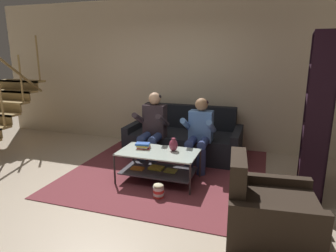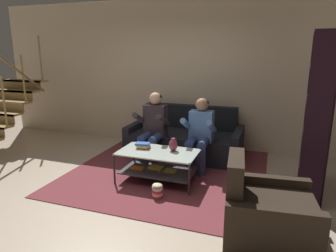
% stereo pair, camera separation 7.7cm
% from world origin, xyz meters
% --- Properties ---
extents(ground, '(16.80, 16.80, 0.00)m').
position_xyz_m(ground, '(0.00, 0.00, 0.00)').
color(ground, '#BFAC94').
extents(back_partition, '(8.40, 0.12, 2.90)m').
position_xyz_m(back_partition, '(0.00, 2.46, 1.45)').
color(back_partition, beige).
rests_on(back_partition, ground).
extents(couch, '(2.06, 0.98, 0.88)m').
position_xyz_m(couch, '(0.29, 1.81, 0.29)').
color(couch, black).
rests_on(couch, ground).
extents(person_seated_left, '(0.50, 0.58, 1.22)m').
position_xyz_m(person_seated_left, '(-0.12, 1.23, 0.66)').
color(person_seated_left, navy).
rests_on(person_seated_left, ground).
extents(person_seated_right, '(0.50, 0.58, 1.16)m').
position_xyz_m(person_seated_right, '(0.69, 1.23, 0.64)').
color(person_seated_right, navy).
rests_on(person_seated_right, ground).
extents(coffee_table, '(1.15, 0.65, 0.46)m').
position_xyz_m(coffee_table, '(0.23, 0.53, 0.30)').
color(coffee_table, '#B5C4B7').
rests_on(coffee_table, ground).
extents(area_rug, '(3.00, 3.22, 0.01)m').
position_xyz_m(area_rug, '(0.26, 1.04, 0.01)').
color(area_rug, brown).
rests_on(area_rug, ground).
extents(vase, '(0.13, 0.13, 0.19)m').
position_xyz_m(vase, '(0.44, 0.64, 0.55)').
color(vase, maroon).
rests_on(vase, coffee_table).
extents(book_stack, '(0.23, 0.18, 0.08)m').
position_xyz_m(book_stack, '(-0.03, 0.61, 0.50)').
color(book_stack, '#D13B36').
rests_on(book_stack, coffee_table).
extents(bookshelf, '(0.39, 1.06, 2.13)m').
position_xyz_m(bookshelf, '(2.39, 0.96, 0.96)').
color(bookshelf, black).
rests_on(bookshelf, ground).
extents(armchair, '(0.98, 0.94, 0.85)m').
position_xyz_m(armchair, '(1.79, -0.36, 0.27)').
color(armchair, '#2E231A').
rests_on(armchair, ground).
extents(popcorn_tub, '(0.14, 0.14, 0.20)m').
position_xyz_m(popcorn_tub, '(0.42, 0.03, 0.10)').
color(popcorn_tub, red).
rests_on(popcorn_tub, ground).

